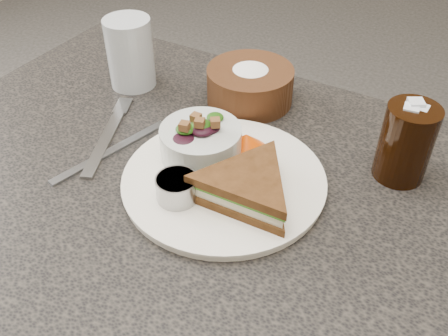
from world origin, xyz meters
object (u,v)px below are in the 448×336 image
salad_bowl (201,138)px  water_glass (130,53)px  sandwich (248,187)px  cola_glass (407,140)px  dinner_plate (224,180)px  bread_basket (250,80)px  dining_table (208,322)px  dressing_ramekin (177,188)px

salad_bowl → water_glass: (-0.24, 0.14, 0.02)m
sandwich → cola_glass: cola_glass is taller
dinner_plate → bread_basket: size_ratio=1.92×
water_glass → sandwich: bearing=-28.7°
dining_table → bread_basket: 0.48m
dining_table → salad_bowl: 0.42m
dinner_plate → cola_glass: 0.27m
dressing_ramekin → cola_glass: size_ratio=0.45×
bread_basket → water_glass: size_ratio=1.19×
dinner_plate → dining_table: bearing=-166.3°
sandwich → cola_glass: 0.24m
dressing_ramekin → salad_bowl: bearing=101.9°
dining_table → dressing_ramekin: dressing_ramekin is taller
cola_glass → dining_table: bearing=-147.7°
dining_table → water_glass: (-0.26, 0.17, 0.44)m
salad_bowl → dressing_ramekin: salad_bowl is taller
salad_bowl → cola_glass: 0.30m
dinner_plate → sandwich: (0.05, -0.02, 0.03)m
dinner_plate → dressing_ramekin: bearing=-116.3°
dinner_plate → salad_bowl: bearing=155.7°
dining_table → dressing_ramekin: (-0.00, -0.06, 0.41)m
dressing_ramekin → water_glass: water_glass is taller
salad_bowl → bread_basket: (-0.02, 0.19, -0.00)m
salad_bowl → cola_glass: cola_glass is taller
dining_table → sandwich: 0.42m
cola_glass → dinner_plate: bearing=-145.4°
dining_table → bread_basket: (-0.04, 0.23, 0.42)m
sandwich → salad_bowl: 0.12m
salad_bowl → bread_basket: 0.20m
bread_basket → water_glass: water_glass is taller
water_glass → salad_bowl: bearing=-30.3°
dining_table → bread_basket: size_ratio=6.53×
salad_bowl → bread_basket: size_ratio=0.80×
dining_table → water_glass: water_glass is taller
salad_bowl → dressing_ramekin: bearing=-78.1°
sandwich → dressing_ramekin: size_ratio=2.92×
dining_table → dinner_plate: (0.03, 0.01, 0.38)m
sandwich → dining_table: bearing=166.7°
cola_glass → salad_bowl: bearing=-155.3°
dining_table → cola_glass: bearing=32.3°
dining_table → sandwich: (0.08, -0.02, 0.41)m
dinner_plate → water_glass: water_glass is taller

